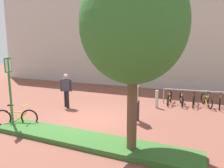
{
  "coord_description": "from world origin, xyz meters",
  "views": [
    {
      "loc": [
        4.15,
        -7.31,
        2.98
      ],
      "look_at": [
        0.38,
        1.3,
        1.34
      ],
      "focal_mm": 33.08,
      "sensor_mm": 36.0,
      "label": 1
    }
  ],
  "objects_px": {
    "parking_sign_post": "(9,83)",
    "person_suited_dark": "(66,88)",
    "person_shirt_white": "(135,98)",
    "bike_rack_cluster": "(200,100)",
    "bollard_steel": "(157,99)",
    "tree_sidewalk": "(133,26)",
    "bike_at_sign": "(16,117)"
  },
  "relations": [
    {
      "from": "person_shirt_white",
      "to": "bike_rack_cluster",
      "type": "bearing_deg",
      "value": 55.5
    },
    {
      "from": "parking_sign_post",
      "to": "bollard_steel",
      "type": "bearing_deg",
      "value": 47.14
    },
    {
      "from": "bike_at_sign",
      "to": "person_shirt_white",
      "type": "height_order",
      "value": "person_shirt_white"
    },
    {
      "from": "bollard_steel",
      "to": "bike_rack_cluster",
      "type": "bearing_deg",
      "value": 31.43
    },
    {
      "from": "bollard_steel",
      "to": "person_shirt_white",
      "type": "height_order",
      "value": "person_shirt_white"
    },
    {
      "from": "bike_rack_cluster",
      "to": "person_suited_dark",
      "type": "relative_size",
      "value": 2.18
    },
    {
      "from": "parking_sign_post",
      "to": "bike_at_sign",
      "type": "bearing_deg",
      "value": 87.1
    },
    {
      "from": "tree_sidewalk",
      "to": "parking_sign_post",
      "type": "bearing_deg",
      "value": 179.37
    },
    {
      "from": "bike_at_sign",
      "to": "bollard_steel",
      "type": "relative_size",
      "value": 1.73
    },
    {
      "from": "bike_at_sign",
      "to": "person_shirt_white",
      "type": "relative_size",
      "value": 0.9
    },
    {
      "from": "bike_at_sign",
      "to": "bike_rack_cluster",
      "type": "distance_m",
      "value": 8.75
    },
    {
      "from": "tree_sidewalk",
      "to": "person_shirt_white",
      "type": "distance_m",
      "value": 3.7
    },
    {
      "from": "tree_sidewalk",
      "to": "bike_at_sign",
      "type": "height_order",
      "value": "tree_sidewalk"
    },
    {
      "from": "bollard_steel",
      "to": "person_suited_dark",
      "type": "bearing_deg",
      "value": -157.48
    },
    {
      "from": "parking_sign_post",
      "to": "bike_at_sign",
      "type": "distance_m",
      "value": 1.38
    },
    {
      "from": "tree_sidewalk",
      "to": "person_shirt_white",
      "type": "bearing_deg",
      "value": 105.26
    },
    {
      "from": "bike_rack_cluster",
      "to": "person_suited_dark",
      "type": "distance_m",
      "value": 6.93
    },
    {
      "from": "parking_sign_post",
      "to": "person_shirt_white",
      "type": "bearing_deg",
      "value": 31.75
    },
    {
      "from": "bike_rack_cluster",
      "to": "bollard_steel",
      "type": "bearing_deg",
      "value": -148.57
    },
    {
      "from": "bike_rack_cluster",
      "to": "person_shirt_white",
      "type": "xyz_separation_m",
      "value": [
        -2.43,
        -3.54,
        0.64
      ]
    },
    {
      "from": "bike_rack_cluster",
      "to": "bollard_steel",
      "type": "distance_m",
      "value": 2.36
    },
    {
      "from": "tree_sidewalk",
      "to": "person_suited_dark",
      "type": "relative_size",
      "value": 2.98
    },
    {
      "from": "tree_sidewalk",
      "to": "bike_at_sign",
      "type": "bearing_deg",
      "value": 177.39
    },
    {
      "from": "parking_sign_post",
      "to": "person_suited_dark",
      "type": "distance_m",
      "value": 3.17
    },
    {
      "from": "parking_sign_post",
      "to": "person_suited_dark",
      "type": "xyz_separation_m",
      "value": [
        0.26,
        3.07,
        -0.74
      ]
    },
    {
      "from": "bike_rack_cluster",
      "to": "bollard_steel",
      "type": "relative_size",
      "value": 4.16
    },
    {
      "from": "person_suited_dark",
      "to": "parking_sign_post",
      "type": "bearing_deg",
      "value": -94.86
    },
    {
      "from": "bike_rack_cluster",
      "to": "person_shirt_white",
      "type": "height_order",
      "value": "person_shirt_white"
    },
    {
      "from": "tree_sidewalk",
      "to": "bollard_steel",
      "type": "relative_size",
      "value": 5.69
    },
    {
      "from": "bollard_steel",
      "to": "tree_sidewalk",
      "type": "bearing_deg",
      "value": -86.74
    },
    {
      "from": "bike_at_sign",
      "to": "person_shirt_white",
      "type": "xyz_separation_m",
      "value": [
        4.04,
        2.34,
        0.63
      ]
    },
    {
      "from": "bollard_steel",
      "to": "person_suited_dark",
      "type": "distance_m",
      "value": 4.59
    }
  ]
}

